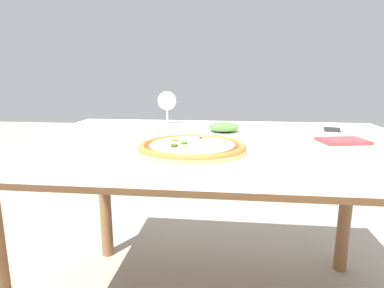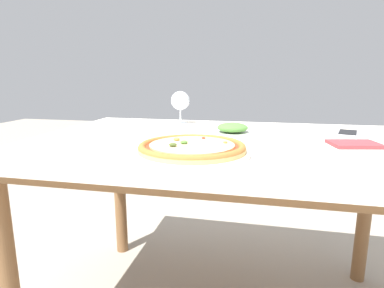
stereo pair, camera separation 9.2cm
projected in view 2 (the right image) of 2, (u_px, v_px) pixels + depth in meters
name	position (u px, v px, depth m)	size (l,w,h in m)	color
dining_table	(225.00, 163.00, 1.13)	(1.40, 0.99, 0.71)	brown
pizza_plate	(192.00, 148.00, 0.93)	(0.34, 0.34, 0.04)	white
fork	(99.00, 143.00, 1.07)	(0.03, 0.17, 0.00)	silver
wine_glass_far_left	(180.00, 101.00, 1.50)	(0.09, 0.09, 0.15)	silver
cell_phone	(348.00, 133.00, 1.23)	(0.11, 0.16, 0.01)	white
side_plate	(232.00, 130.00, 1.23)	(0.20, 0.20, 0.05)	white
napkin_folded	(355.00, 144.00, 1.04)	(0.17, 0.14, 0.01)	#933338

